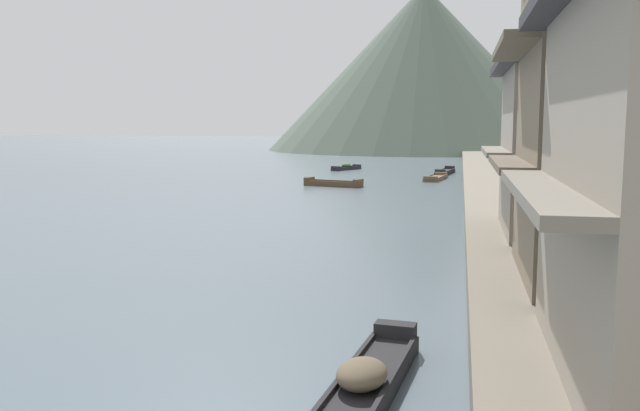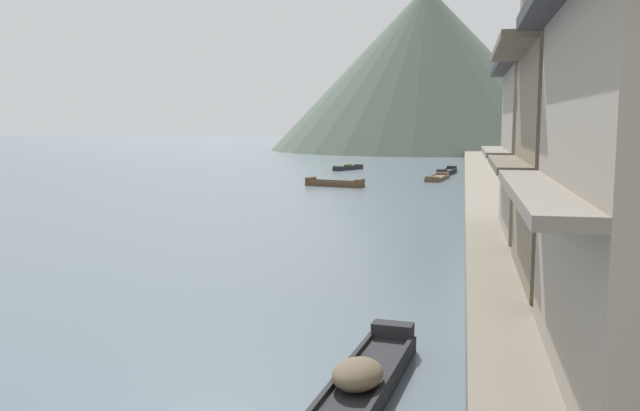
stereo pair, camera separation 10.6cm
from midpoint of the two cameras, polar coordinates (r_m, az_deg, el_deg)
boat_moored_nearest at (r=10.51m, az=3.52°, el=-15.47°), size 1.40×5.49×0.71m
boat_moored_second at (r=45.23m, az=1.32°, el=1.89°), size 4.17×2.10×0.54m
boat_moored_third at (r=56.96m, az=10.81°, el=2.83°), size 1.63×5.08×0.54m
boat_moored_far at (r=60.96m, az=2.46°, el=3.26°), size 2.35×3.65×0.62m
boat_midriver_drifting at (r=51.05m, az=10.02°, el=2.33°), size 1.73×4.61×0.41m
house_waterfront_tall at (r=22.97m, az=22.47°, el=5.21°), size 6.59×6.62×6.14m
hill_far_west at (r=140.91m, az=9.41°, el=10.43°), size 58.60×58.60×25.47m
hill_far_centre at (r=121.45m, az=12.95°, el=7.90°), size 52.30×52.30×12.79m
hill_far_east at (r=108.28m, az=8.97°, el=11.46°), size 48.51×48.51×25.43m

